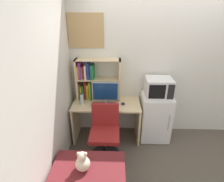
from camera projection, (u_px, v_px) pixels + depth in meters
wall_back at (183, 68)px, 3.11m from camera, size 6.40×0.04×2.60m
wall_left at (28, 115)px, 1.69m from camera, size 0.04×4.40×2.60m
desk at (107, 114)px, 3.19m from camera, size 1.19×0.57×0.73m
hutch_bookshelf at (91, 79)px, 3.12m from camera, size 0.78×0.23×0.74m
monitor at (105, 93)px, 2.96m from camera, size 0.44×0.20×0.41m
keyboard at (105, 104)px, 3.03m from camera, size 0.43×0.12×0.02m
computer_mouse at (123, 104)px, 3.05m from camera, size 0.07×0.09×0.03m
water_bottle at (82, 99)px, 3.04m from camera, size 0.06×0.06×0.20m
mini_fridge at (155, 117)px, 3.23m from camera, size 0.53×0.49×0.88m
microwave at (158, 87)px, 2.98m from camera, size 0.44×0.40×0.32m
desk_chair at (105, 136)px, 2.80m from camera, size 0.52×0.52×0.90m
teddy_bear at (83, 162)px, 2.09m from camera, size 0.18×0.18×0.27m
wall_corkboard at (86, 31)px, 2.87m from camera, size 0.59×0.02×0.55m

